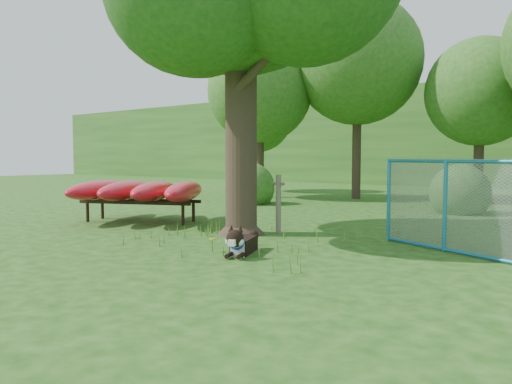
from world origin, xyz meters
The scene contains 12 objects.
ground centered at (0.00, 0.00, 0.00)m, with size 80.00×80.00×0.00m, color #19450D.
wooden_post centered at (-0.07, 2.36, 0.70)m, with size 0.36×0.14×1.31m.
kayak_rack centered at (-4.05, 1.66, 0.83)m, with size 4.50×4.06×1.08m.
husky_dog centered at (0.92, -0.14, 0.20)m, with size 0.70×1.24×0.58m.
fence_section centered at (3.63, 2.35, 0.84)m, with size 2.68×1.15×2.79m.
wildflower_clump centered at (0.34, -0.26, 0.21)m, with size 0.12×0.10×0.26m.
bg_tree_a centered at (-6.50, 10.00, 4.48)m, with size 4.40×4.40×6.70m.
bg_tree_b centered at (-3.00, 12.00, 5.61)m, with size 5.20×5.20×8.22m.
bg_tree_c centered at (1.50, 13.00, 4.11)m, with size 4.00×4.00×6.12m.
bg_tree_f centered at (-9.00, 13.00, 3.73)m, with size 3.60×3.60×5.55m.
shrub_left centered at (-5.00, 7.50, 0.00)m, with size 1.80×1.80×1.80m, color #2C5F1E.
shrub_mid centered at (2.00, 9.00, 0.00)m, with size 1.80×1.80×1.80m, color #2C5F1E.
Camera 1 is at (6.46, -6.78, 1.71)m, focal length 35.00 mm.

